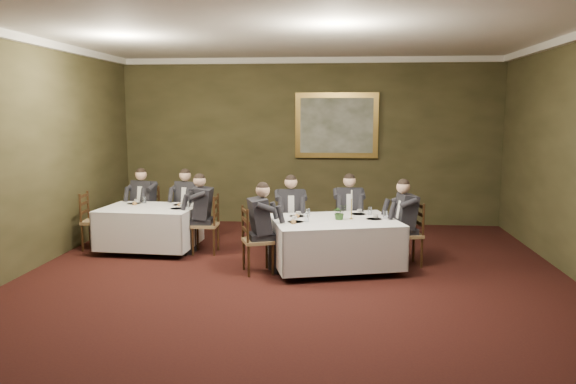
% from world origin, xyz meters
% --- Properties ---
extents(ground, '(10.00, 10.00, 0.00)m').
position_xyz_m(ground, '(0.00, 0.00, 0.00)').
color(ground, black).
rests_on(ground, ground).
extents(ceiling, '(8.00, 10.00, 0.10)m').
position_xyz_m(ceiling, '(0.00, 0.00, 3.50)').
color(ceiling, silver).
rests_on(ceiling, back_wall).
extents(back_wall, '(8.00, 0.10, 3.50)m').
position_xyz_m(back_wall, '(0.00, 5.00, 1.75)').
color(back_wall, '#2F2D17').
rests_on(back_wall, ground).
extents(front_wall, '(8.00, 0.10, 3.50)m').
position_xyz_m(front_wall, '(0.00, -5.00, 1.75)').
color(front_wall, '#2F2D17').
rests_on(front_wall, ground).
extents(crown_molding, '(8.00, 10.00, 0.12)m').
position_xyz_m(crown_molding, '(0.00, 0.00, 3.44)').
color(crown_molding, white).
rests_on(crown_molding, back_wall).
extents(table_main, '(2.18, 1.86, 0.67)m').
position_xyz_m(table_main, '(0.57, 1.46, 0.45)').
color(table_main, black).
rests_on(table_main, ground).
extents(table_second, '(1.66, 1.30, 0.67)m').
position_xyz_m(table_second, '(-2.60, 2.29, 0.45)').
color(table_second, black).
rests_on(table_second, ground).
extents(chair_main_backleft, '(0.50, 0.48, 1.00)m').
position_xyz_m(chair_main_backleft, '(-0.17, 2.25, 0.28)').
color(chair_main_backleft, olive).
rests_on(chair_main_backleft, ground).
extents(diner_main_backleft, '(0.47, 0.54, 1.35)m').
position_xyz_m(diner_main_backleft, '(-0.16, 2.24, 0.51)').
color(diner_main_backleft, black).
rests_on(diner_main_backleft, chair_main_backleft).
extents(chair_main_backright, '(0.47, 0.45, 1.00)m').
position_xyz_m(chair_main_backright, '(0.80, 2.52, 0.28)').
color(chair_main_backright, olive).
rests_on(chair_main_backright, ground).
extents(diner_main_backright, '(0.44, 0.50, 1.35)m').
position_xyz_m(diner_main_backright, '(0.80, 2.50, 0.51)').
color(diner_main_backright, black).
rests_on(diner_main_backright, chair_main_backright).
extents(chair_main_endleft, '(0.55, 0.56, 1.00)m').
position_xyz_m(chair_main_endleft, '(-0.57, 1.14, 0.28)').
color(chair_main_endleft, olive).
rests_on(chair_main_endleft, ground).
extents(diner_main_endleft, '(0.59, 0.54, 1.35)m').
position_xyz_m(diner_main_endleft, '(-0.56, 1.15, 0.51)').
color(diner_main_endleft, black).
rests_on(diner_main_endleft, chair_main_endleft).
extents(chair_main_endright, '(0.50, 0.52, 1.00)m').
position_xyz_m(chair_main_endright, '(1.71, 1.77, 0.28)').
color(chair_main_endright, olive).
rests_on(chair_main_endright, ground).
extents(diner_main_endright, '(0.55, 0.49, 1.35)m').
position_xyz_m(diner_main_endright, '(1.70, 1.77, 0.51)').
color(diner_main_endright, black).
rests_on(diner_main_endright, chair_main_endright).
extents(chair_sec_backleft, '(0.53, 0.52, 1.00)m').
position_xyz_m(chair_sec_backleft, '(-2.97, 3.12, 0.28)').
color(chair_sec_backleft, olive).
rests_on(chair_sec_backleft, ground).
extents(diner_sec_backleft, '(0.51, 0.57, 1.35)m').
position_xyz_m(diner_sec_backleft, '(-2.97, 3.11, 0.51)').
color(diner_sec_backleft, black).
rests_on(diner_sec_backleft, chair_sec_backleft).
extents(chair_sec_backright, '(0.54, 0.53, 1.00)m').
position_xyz_m(chair_sec_backright, '(-2.13, 3.07, 0.28)').
color(chair_sec_backright, olive).
rests_on(chair_sec_backright, ground).
extents(diner_sec_backright, '(0.52, 0.57, 1.35)m').
position_xyz_m(diner_sec_backright, '(-2.13, 3.06, 0.51)').
color(diner_sec_backright, black).
rests_on(diner_sec_backright, chair_sec_backright).
extents(chair_sec_endright, '(0.43, 0.45, 1.00)m').
position_xyz_m(chair_sec_endright, '(-1.60, 2.23, 0.28)').
color(chair_sec_endright, olive).
rests_on(chair_sec_endright, ground).
extents(diner_sec_endright, '(0.49, 0.43, 1.35)m').
position_xyz_m(diner_sec_endright, '(-1.61, 2.23, 0.51)').
color(diner_sec_endright, black).
rests_on(diner_sec_endright, chair_sec_endright).
extents(chair_sec_endleft, '(0.46, 0.48, 1.00)m').
position_xyz_m(chair_sec_endleft, '(-3.60, 2.35, 0.28)').
color(chair_sec_endleft, olive).
rests_on(chair_sec_endleft, ground).
extents(centerpiece, '(0.28, 0.26, 0.24)m').
position_xyz_m(centerpiece, '(0.65, 1.48, 0.89)').
color(centerpiece, '#2D5926').
rests_on(centerpiece, table_main).
extents(candlestick, '(0.07, 0.07, 0.46)m').
position_xyz_m(candlestick, '(0.83, 1.54, 0.93)').
color(candlestick, gold).
rests_on(candlestick, table_main).
extents(place_setting_table_main, '(0.33, 0.31, 0.14)m').
position_xyz_m(place_setting_table_main, '(0.04, 1.73, 0.80)').
color(place_setting_table_main, white).
rests_on(place_setting_table_main, table_main).
extents(place_setting_table_second, '(0.33, 0.31, 0.14)m').
position_xyz_m(place_setting_table_second, '(-2.95, 2.67, 0.80)').
color(place_setting_table_second, white).
rests_on(place_setting_table_second, table_second).
extents(painting, '(1.73, 0.09, 1.36)m').
position_xyz_m(painting, '(0.57, 4.94, 2.10)').
color(painting, '#C19846').
rests_on(painting, back_wall).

